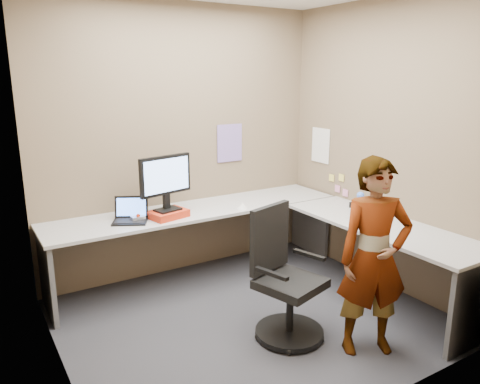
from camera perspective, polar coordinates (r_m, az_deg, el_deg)
ground at (r=4.12m, az=1.35°, el=-15.13°), size 3.00×3.00×0.00m
wall_back at (r=4.78m, az=-7.08°, el=6.06°), size 3.00×0.00×3.00m
wall_right at (r=4.63m, az=17.30°, el=5.27°), size 0.00×2.70×2.70m
wall_left at (r=3.12m, az=-22.32°, el=0.74°), size 0.00×2.70×2.70m
desk at (r=4.40m, az=3.46°, el=-4.81°), size 2.98×2.58×0.73m
paper_ream at (r=4.37m, az=-8.79°, el=-2.66°), size 0.38×0.32×0.07m
monitor at (r=4.30m, az=-9.05°, el=1.66°), size 0.53×0.20×0.51m
laptop at (r=4.33m, az=-13.19°, el=-2.76°), size 0.38×0.36×0.21m
trackball_mouse at (r=4.32m, az=-12.34°, el=-3.14°), size 0.12×0.08×0.07m
origami at (r=4.60m, az=0.30°, el=-1.66°), size 0.10×0.10×0.06m
stapler at (r=4.81m, az=13.86°, el=-1.41°), size 0.15×0.07×0.05m
flower at (r=4.54m, az=14.45°, el=-0.85°), size 0.07×0.07×0.22m
calendar_purple at (r=5.03m, az=-1.27°, el=5.99°), size 0.30×0.01×0.40m
calendar_white at (r=5.27m, az=9.80°, el=5.62°), size 0.01×0.28×0.38m
sticky_note_a at (r=5.07m, az=12.26°, el=1.72°), size 0.01×0.07×0.07m
sticky_note_b at (r=5.14m, az=11.80°, el=0.40°), size 0.01×0.07×0.07m
sticky_note_c at (r=5.06m, az=12.71°, el=-0.09°), size 0.01×0.07×0.07m
sticky_note_d at (r=5.18m, az=11.10°, el=1.70°), size 0.01×0.07×0.07m
office_chair at (r=3.73m, az=5.40°, el=-11.30°), size 0.58×0.56×1.02m
person at (r=3.53m, az=16.03°, el=-7.71°), size 0.63×0.54×1.47m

